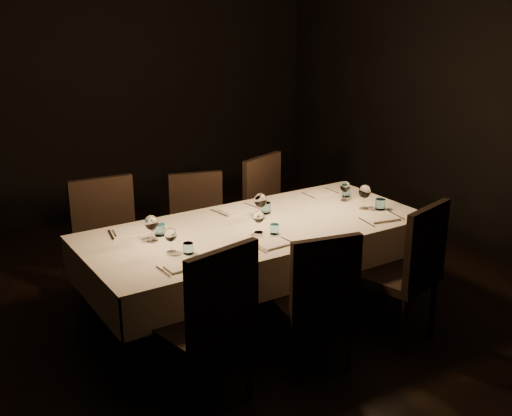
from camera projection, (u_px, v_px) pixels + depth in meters
room at (256, 126)px, 4.41m from camera, size 5.01×6.01×3.01m
dining_table at (256, 236)px, 4.67m from camera, size 2.52×1.12×0.76m
chair_near_left at (209, 319)px, 3.73m from camera, size 0.59×0.59×1.05m
place_setting_near_left at (178, 247)px, 4.09m from camera, size 0.31×0.39×0.17m
chair_near_center at (317, 296)px, 4.09m from camera, size 0.55×0.55×0.97m
place_setting_near_center at (267, 228)px, 4.43m from camera, size 0.30×0.39×0.16m
chair_near_right at (407, 266)px, 4.46m from camera, size 0.60×0.60×1.03m
place_setting_near_right at (373, 203)px, 4.92m from camera, size 0.36×0.41×0.19m
chair_far_left at (109, 240)px, 4.93m from camera, size 0.54×0.54×1.03m
place_setting_far_left at (147, 227)px, 4.42m from camera, size 0.36×0.41×0.19m
chair_far_center at (199, 225)px, 5.37m from camera, size 0.56×0.56×0.94m
place_setting_far_center at (254, 205)px, 4.86m from camera, size 0.37×0.42×0.20m
chair_far_right at (273, 209)px, 5.65m from camera, size 0.62×0.62×1.02m
place_setting_far_right at (337, 190)px, 5.27m from camera, size 0.30×0.39×0.17m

